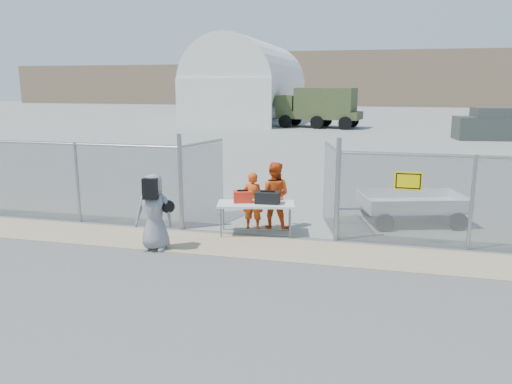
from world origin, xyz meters
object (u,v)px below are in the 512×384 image
(security_worker_right, at_px, (274,195))
(visitor, at_px, (154,212))
(folding_table, at_px, (256,219))
(utility_trailer, at_px, (412,208))
(security_worker_left, at_px, (253,201))

(security_worker_right, height_order, visitor, security_worker_right)
(folding_table, distance_m, utility_trailer, 4.36)
(security_worker_left, distance_m, utility_trailer, 4.37)
(security_worker_right, bearing_deg, folding_table, 64.42)
(security_worker_left, height_order, utility_trailer, security_worker_left)
(folding_table, height_order, security_worker_left, security_worker_left)
(security_worker_left, relative_size, utility_trailer, 0.43)
(security_worker_left, height_order, visitor, visitor)
(security_worker_right, distance_m, utility_trailer, 3.82)
(security_worker_left, bearing_deg, security_worker_right, -158.58)
(security_worker_right, xyz_separation_m, utility_trailer, (3.54, 1.35, -0.45))
(security_worker_left, height_order, security_worker_right, security_worker_right)
(folding_table, relative_size, security_worker_left, 1.26)
(security_worker_right, bearing_deg, utility_trailer, -158.47)
(folding_table, bearing_deg, security_worker_right, 51.82)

